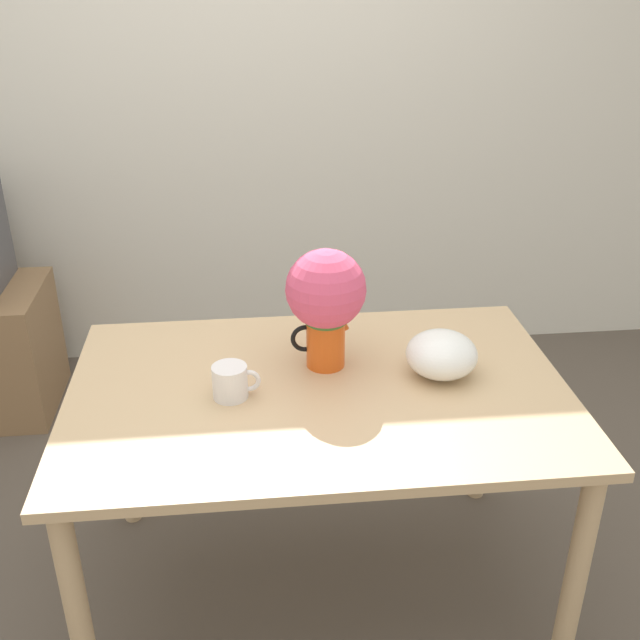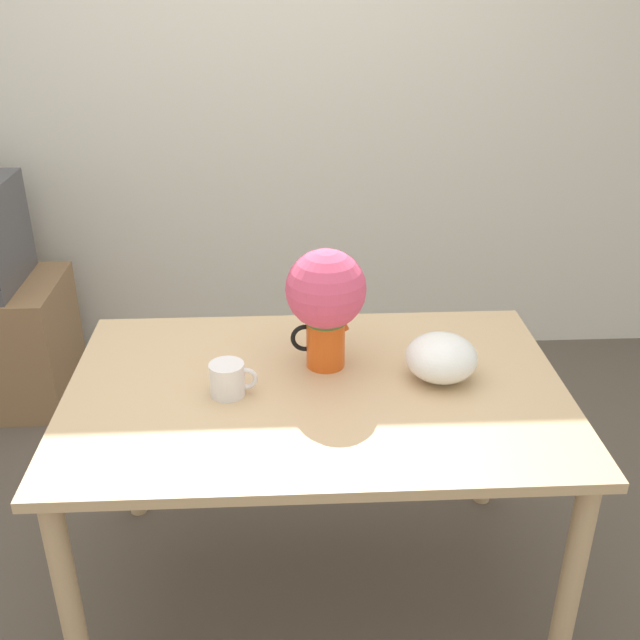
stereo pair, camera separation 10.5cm
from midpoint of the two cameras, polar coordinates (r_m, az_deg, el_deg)
name	(u,v)px [view 2 (the right image)]	position (r m, az deg, el deg)	size (l,w,h in m)	color
ground_plane	(264,577)	(2.64, -3.07, -19.00)	(12.00, 12.00, 0.00)	brown
wall_back	(261,92)	(3.55, -3.65, 16.93)	(8.00, 0.05, 2.60)	silver
table	(316,415)	(2.18, 1.11, -7.30)	(1.41, 0.93, 0.77)	tan
flower_vase	(326,298)	(2.14, 1.85, 1.64)	(0.23, 0.23, 0.36)	#E05619
coffee_mug	(228,379)	(2.08, -5.56, -4.53)	(0.13, 0.10, 0.10)	white
white_bowl	(441,358)	(2.17, 10.60, -2.85)	(0.21, 0.21, 0.13)	white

